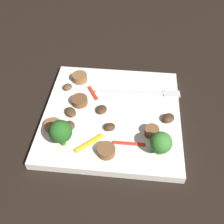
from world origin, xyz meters
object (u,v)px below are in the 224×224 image
Objects in this scene: pepper_strip_0 at (89,143)px; pepper_strip_3 at (129,144)px; sausage_slice_4 at (79,101)px; broccoli_floret_1 at (161,143)px; plate at (112,115)px; mushroom_0 at (71,112)px; sausage_slice_1 at (53,125)px; sausage_slice_2 at (152,131)px; mushroom_2 at (68,87)px; sausage_slice_0 at (107,151)px; pepper_strip_1 at (93,93)px; mushroom_3 at (71,125)px; fork at (144,93)px; sausage_slice_3 at (80,78)px; broccoli_floret_0 at (61,132)px; mushroom_4 at (110,127)px; mushroom_5 at (168,118)px; mushroom_1 at (101,110)px.

pepper_strip_3 is (0.07, 0.01, 0.00)m from pepper_strip_0.
broccoli_floret_1 is at bearing -33.64° from sausage_slice_4.
mushroom_0 reaches higher than plate.
sausage_slice_1 is 0.19m from sausage_slice_2.
sausage_slice_0 is at bearing -56.44° from mushroom_2.
sausage_slice_0 reaches higher than pepper_strip_1.
broccoli_floret_1 is at bearing 6.41° from sausage_slice_0.
plate is at bearing 31.83° from mushroom_3.
fork is at bearing 37.94° from mushroom_3.
sausage_slice_3 is at bearing 79.49° from sausage_slice_1.
sausage_slice_3 is at bearing 55.36° from mushroom_2.
pepper_strip_0 reaches higher than pepper_strip_1.
sausage_slice_1 is at bearing -179.25° from sausage_slice_2.
sausage_slice_3 is 1.00× the size of sausage_slice_4.
sausage_slice_4 is 1.62× the size of mushroom_2.
pepper_strip_3 is (0.12, 0.01, -0.03)m from broccoli_floret_0.
mushroom_4 is at bearing 27.75° from broccoli_floret_0.
sausage_slice_4 is at bearing -50.31° from mushroom_2.
broccoli_floret_1 is 1.11× the size of pepper_strip_1.
mushroom_4 is (-0.09, 0.04, -0.02)m from broccoli_floret_1.
mushroom_4 is at bearing -88.91° from plate.
broccoli_floret_1 is at bearing -26.29° from mushroom_4.
broccoli_floret_0 reaches higher than mushroom_4.
sausage_slice_0 reaches higher than sausage_slice_1.
pepper_strip_1 is at bearing -177.36° from fork.
sausage_slice_4 is 0.04m from pepper_strip_1.
fork is at bearing 18.02° from sausage_slice_4.
pepper_strip_0 is at bearing -126.95° from fork.
sausage_slice_3 reaches higher than mushroom_4.
mushroom_0 is (-0.14, -0.07, 0.00)m from fork.
sausage_slice_2 is 0.80× the size of sausage_slice_3.
mushroom_5 is (0.11, 0.03, 0.00)m from mushroom_4.
mushroom_2 is (-0.19, 0.15, -0.02)m from broccoli_floret_1.
broccoli_floret_0 is 0.15m from mushroom_2.
mushroom_4 is at bearing -63.22° from pepper_strip_1.
mushroom_0 is 1.30× the size of mushroom_3.
fork is 4.13× the size of pepper_strip_1.
mushroom_4 is (0.11, 0.01, 0.00)m from sausage_slice_1.
sausage_slice_2 is at bearing -85.13° from fork.
mushroom_0 is 0.08m from pepper_strip_0.
pepper_strip_0 is at bearing -174.87° from pepper_strip_3.
sausage_slice_4 is (0.01, 0.10, -0.03)m from broccoli_floret_0.
sausage_slice_2 is at bearing -40.68° from sausage_slice_3.
mushroom_3 is (0.03, -0.10, 0.00)m from mushroom_2.
broccoli_floret_0 is 0.09m from sausage_slice_0.
mushroom_0 is 0.63× the size of pepper_strip_1.
broccoli_floret_1 reaches higher than mushroom_5.
mushroom_1 is at bearing 141.99° from broccoli_floret_1.
pepper_strip_1 is (0.06, 0.10, -0.00)m from sausage_slice_1.
broccoli_floret_1 is 2.29× the size of mushroom_3.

